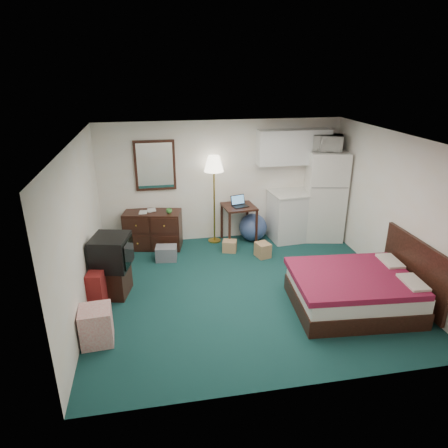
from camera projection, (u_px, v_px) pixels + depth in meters
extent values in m
cube|color=#0E3A3F|center=(246.00, 289.00, 6.68)|extent=(5.00, 4.50, 0.01)
cube|color=white|center=(249.00, 139.00, 5.77)|extent=(5.00, 4.50, 0.01)
cube|color=white|center=(222.00, 181.00, 8.28)|extent=(5.00, 0.01, 2.50)
cube|color=white|center=(298.00, 295.00, 4.17)|extent=(5.00, 0.01, 2.50)
cube|color=white|center=(80.00, 230.00, 5.81)|extent=(0.01, 4.50, 2.50)
cube|color=white|center=(393.00, 210.00, 6.64)|extent=(0.01, 4.50, 2.50)
sphere|color=#374C80|center=(253.00, 227.00, 8.47)|extent=(0.75, 0.75, 0.59)
imported|color=silver|center=(328.00, 141.00, 7.99)|extent=(0.65, 0.51, 0.39)
imported|color=#9F8255|center=(139.00, 208.00, 7.87)|extent=(0.16, 0.04, 0.22)
imported|color=#9F8255|center=(147.00, 206.00, 7.97)|extent=(0.16, 0.03, 0.22)
imported|color=#3E8F3A|center=(169.00, 210.00, 7.87)|extent=(0.12, 0.09, 0.12)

